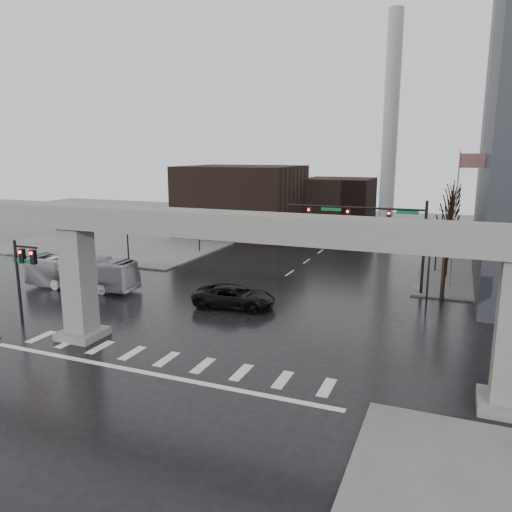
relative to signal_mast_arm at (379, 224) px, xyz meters
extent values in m
plane|color=black|center=(-8.99, -18.80, -5.83)|extent=(160.00, 160.00, 0.00)
cube|color=slate|center=(-34.99, 17.20, -5.75)|extent=(28.00, 36.00, 0.15)
cube|color=gray|center=(-8.99, -18.80, 2.17)|extent=(48.00, 2.20, 1.40)
cube|color=gray|center=(-15.99, -18.80, -2.18)|extent=(1.60, 1.60, 7.30)
cube|color=gray|center=(-15.99, -18.80, -5.58)|extent=(2.60, 2.60, 0.50)
cube|color=gray|center=(9.01, -18.80, -5.58)|extent=(2.60, 2.60, 0.50)
cube|color=black|center=(-22.99, 23.20, -0.83)|extent=(16.00, 14.00, 10.00)
cube|color=black|center=(-10.99, 33.20, -1.83)|extent=(10.00, 10.00, 8.00)
cylinder|color=silver|center=(-2.99, 27.20, 9.17)|extent=(2.00, 2.00, 30.00)
cylinder|color=gray|center=(-2.99, 27.20, -5.23)|extent=(3.60, 3.60, 1.20)
cylinder|color=black|center=(3.81, 0.00, -1.83)|extent=(0.24, 0.24, 8.00)
cylinder|color=black|center=(-2.19, 0.00, 1.37)|extent=(12.00, 0.18, 0.18)
cube|color=black|center=(0.81, 0.00, 0.72)|extent=(0.35, 0.30, 1.00)
cube|color=black|center=(-2.69, 0.00, 0.72)|extent=(0.35, 0.30, 1.00)
cube|color=black|center=(-6.19, 0.00, 0.72)|extent=(0.35, 0.30, 1.00)
sphere|color=#FF0C05|center=(0.81, -0.18, 1.02)|extent=(0.20, 0.20, 0.20)
cube|color=#0D5D2D|center=(2.31, 0.00, 1.17)|extent=(1.80, 0.05, 0.35)
cube|color=#0D5D2D|center=(-4.19, 0.00, 1.17)|extent=(1.80, 0.05, 0.35)
cylinder|color=black|center=(-21.79, -18.30, -2.83)|extent=(0.20, 0.20, 6.00)
cylinder|color=black|center=(-20.79, -18.30, -0.23)|extent=(2.00, 0.14, 0.14)
cube|color=black|center=(-21.19, -18.30, -0.88)|extent=(0.35, 0.30, 1.00)
cube|color=black|center=(-20.19, -18.30, -0.88)|extent=(0.35, 0.30, 1.00)
cube|color=#0D5D2D|center=(-21.29, -18.30, -1.23)|extent=(1.60, 0.05, 0.30)
cylinder|color=silver|center=(6.01, 3.20, 0.17)|extent=(0.12, 0.12, 12.00)
cube|color=#A81F12|center=(7.01, 3.20, 5.37)|extent=(2.00, 0.03, 1.20)
cylinder|color=black|center=(4.51, -4.80, -3.43)|extent=(0.14, 0.14, 4.80)
cube|color=black|center=(4.51, -4.80, -1.08)|extent=(0.90, 0.06, 0.06)
sphere|color=silver|center=(4.06, -4.80, -0.88)|extent=(0.32, 0.32, 0.32)
sphere|color=silver|center=(4.96, -4.80, -0.88)|extent=(0.32, 0.32, 0.32)
cylinder|color=black|center=(4.51, 9.20, -3.43)|extent=(0.14, 0.14, 4.80)
cube|color=black|center=(4.51, 9.20, -1.08)|extent=(0.90, 0.06, 0.06)
sphere|color=silver|center=(4.06, 9.20, -0.88)|extent=(0.32, 0.32, 0.32)
sphere|color=silver|center=(4.96, 9.20, -0.88)|extent=(0.32, 0.32, 0.32)
cylinder|color=black|center=(4.51, 23.20, -3.43)|extent=(0.14, 0.14, 4.80)
cube|color=black|center=(4.51, 23.20, -1.08)|extent=(0.90, 0.06, 0.06)
sphere|color=silver|center=(4.06, 23.20, -0.88)|extent=(0.32, 0.32, 0.32)
sphere|color=silver|center=(4.96, 23.20, -0.88)|extent=(0.32, 0.32, 0.32)
cylinder|color=black|center=(-22.49, -4.80, -3.43)|extent=(0.14, 0.14, 4.80)
cube|color=black|center=(-22.49, -4.80, -1.08)|extent=(0.90, 0.06, 0.06)
sphere|color=silver|center=(-22.94, -4.80, -0.88)|extent=(0.32, 0.32, 0.32)
sphere|color=silver|center=(-22.04, -4.80, -0.88)|extent=(0.32, 0.32, 0.32)
cylinder|color=black|center=(-22.49, 9.20, -3.43)|extent=(0.14, 0.14, 4.80)
cube|color=black|center=(-22.49, 9.20, -1.08)|extent=(0.90, 0.06, 0.06)
sphere|color=silver|center=(-22.94, 9.20, -0.88)|extent=(0.32, 0.32, 0.32)
sphere|color=silver|center=(-22.04, 9.20, -0.88)|extent=(0.32, 0.32, 0.32)
cylinder|color=black|center=(-22.49, 23.20, -3.43)|extent=(0.14, 0.14, 4.80)
cube|color=black|center=(-22.49, 23.20, -1.08)|extent=(0.90, 0.06, 0.06)
sphere|color=silver|center=(-22.94, 23.20, -0.88)|extent=(0.32, 0.32, 0.32)
sphere|color=silver|center=(-22.04, 23.20, -0.88)|extent=(0.32, 0.32, 0.32)
cylinder|color=black|center=(5.51, -0.80, -3.55)|extent=(0.34, 0.34, 4.55)
cylinder|color=black|center=(5.51, -0.80, 0.18)|extent=(0.12, 1.52, 2.98)
cylinder|color=black|center=(6.01, -0.55, -0.05)|extent=(0.83, 1.14, 2.51)
cylinder|color=black|center=(5.51, 7.20, -3.50)|extent=(0.34, 0.34, 4.66)
cylinder|color=black|center=(5.51, 7.20, 0.32)|extent=(0.12, 1.55, 3.05)
cylinder|color=black|center=(6.01, 7.45, 0.08)|extent=(0.85, 1.16, 2.57)
cylinder|color=black|center=(5.51, 15.20, -3.45)|extent=(0.34, 0.34, 4.76)
cylinder|color=black|center=(5.51, 15.20, 0.46)|extent=(0.12, 1.59, 3.11)
cylinder|color=black|center=(6.01, 15.45, 0.22)|extent=(0.86, 1.18, 2.62)
cylinder|color=black|center=(5.51, 23.20, -3.40)|extent=(0.34, 0.34, 4.87)
cylinder|color=black|center=(5.51, 23.20, 0.60)|extent=(0.12, 1.62, 3.18)
cylinder|color=black|center=(6.01, 23.45, 0.35)|extent=(0.88, 1.20, 2.68)
cylinder|color=black|center=(5.51, 31.20, -3.34)|extent=(0.34, 0.34, 4.97)
cylinder|color=black|center=(5.51, 31.20, 0.74)|extent=(0.12, 1.65, 3.25)
cylinder|color=black|center=(6.01, 31.45, 0.48)|extent=(0.89, 1.23, 2.74)
imported|color=black|center=(-9.44, -9.24, -4.94)|extent=(6.73, 3.77, 1.78)
imported|color=#ADACB1|center=(-24.20, -9.35, -4.36)|extent=(10.66, 3.14, 2.93)
camera|label=1|loc=(6.15, -43.20, 6.05)|focal=35.00mm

